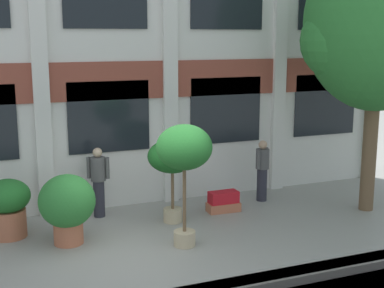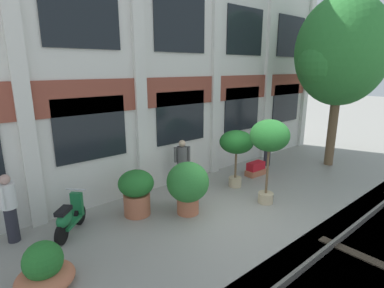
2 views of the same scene
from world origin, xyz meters
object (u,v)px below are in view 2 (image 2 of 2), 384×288
object	(u,v)px
potted_plant_stone_basin	(136,190)
resident_by_doorway	(268,145)
potted_plant_glazed_jar	(188,184)
resident_near_plants	(182,163)
broadleaf_tree	(341,54)
resident_watching_tracks	(9,206)
potted_plant_terracotta_small	(236,144)
scooter_second_parked	(69,218)
potted_plant_square_trough	(256,169)
potted_plant_low_pan	(269,139)
potted_plant_wide_bowl	(44,270)

from	to	relation	value
potted_plant_stone_basin	resident_by_doorway	distance (m)	6.15
potted_plant_glazed_jar	resident_near_plants	world-z (taller)	resident_near_plants
broadleaf_tree	resident_watching_tracks	bearing A→B (deg)	169.71
potted_plant_stone_basin	resident_watching_tracks	bearing A→B (deg)	166.12
potted_plant_stone_basin	resident_watching_tracks	xyz separation A→B (m)	(-2.80, 0.69, 0.16)
potted_plant_terracotta_small	scooter_second_parked	xyz separation A→B (m)	(-5.23, 0.51, -1.00)
broadleaf_tree	potted_plant_terracotta_small	distance (m)	5.56
broadleaf_tree	potted_plant_square_trough	distance (m)	5.38
potted_plant_stone_basin	potted_plant_glazed_jar	size ratio (longest dim) A/B	0.86
potted_plant_glazed_jar	resident_watching_tracks	world-z (taller)	resident_watching_tracks
potted_plant_low_pan	resident_by_doorway	size ratio (longest dim) A/B	1.57
scooter_second_parked	resident_watching_tracks	bearing A→B (deg)	107.53
potted_plant_wide_bowl	resident_by_doorway	bearing A→B (deg)	10.53
potted_plant_glazed_jar	resident_near_plants	size ratio (longest dim) A/B	0.88
potted_plant_terracotta_small	resident_watching_tracks	world-z (taller)	potted_plant_terracotta_small
scooter_second_parked	resident_watching_tracks	xyz separation A→B (m)	(-1.07, 0.57, 0.42)
broadleaf_tree	potted_plant_low_pan	distance (m)	5.50
potted_plant_low_pan	resident_watching_tracks	world-z (taller)	potted_plant_low_pan
broadleaf_tree	potted_plant_terracotta_small	xyz separation A→B (m)	(-4.66, 0.91, -2.90)
potted_plant_terracotta_small	resident_near_plants	xyz separation A→B (m)	(-1.47, 0.98, -0.56)
potted_plant_glazed_jar	scooter_second_parked	xyz separation A→B (m)	(-2.82, 0.95, -0.39)
scooter_second_parked	potted_plant_glazed_jar	bearing A→B (deg)	-63.15
resident_near_plants	potted_plant_square_trough	bearing A→B (deg)	100.55
broadleaf_tree	potted_plant_glazed_jar	size ratio (longest dim) A/B	4.51
potted_plant_wide_bowl	potted_plant_glazed_jar	distance (m)	3.83
resident_by_doorway	scooter_second_parked	bearing A→B (deg)	-123.61
potted_plant_wide_bowl	scooter_second_parked	xyz separation A→B (m)	(0.94, 1.49, 0.09)
broadleaf_tree	resident_near_plants	xyz separation A→B (m)	(-6.13, 1.89, -3.46)
potted_plant_stone_basin	potted_plant_glazed_jar	bearing A→B (deg)	-36.98
potted_plant_low_pan	scooter_second_parked	distance (m)	5.53
potted_plant_glazed_jar	resident_by_doorway	size ratio (longest dim) A/B	0.92
resident_watching_tracks	resident_near_plants	world-z (taller)	resident_near_plants
resident_by_doorway	resident_watching_tracks	distance (m)	8.96
potted_plant_wide_bowl	resident_watching_tracks	bearing A→B (deg)	93.59
scooter_second_parked	resident_watching_tracks	world-z (taller)	resident_watching_tracks
potted_plant_glazed_jar	scooter_second_parked	distance (m)	3.00
resident_watching_tracks	potted_plant_square_trough	bearing A→B (deg)	29.38
scooter_second_parked	resident_watching_tracks	distance (m)	1.28
potted_plant_low_pan	resident_by_doorway	xyz separation A→B (m)	(2.91, 2.08, -1.08)
potted_plant_square_trough	resident_near_plants	bearing A→B (deg)	165.20
potted_plant_wide_bowl	potted_plant_terracotta_small	bearing A→B (deg)	9.01
potted_plant_square_trough	scooter_second_parked	distance (m)	6.61
broadleaf_tree	scooter_second_parked	distance (m)	10.72
potted_plant_square_trough	potted_plant_stone_basin	xyz separation A→B (m)	(-4.86, 0.16, 0.46)
broadleaf_tree	potted_plant_low_pan	xyz separation A→B (m)	(-4.92, -0.51, -2.42)
potted_plant_stone_basin	potted_plant_terracotta_small	distance (m)	3.59
potted_plant_terracotta_small	potted_plant_glazed_jar	world-z (taller)	potted_plant_terracotta_small
resident_by_doorway	potted_plant_stone_basin	bearing A→B (deg)	-122.12
potted_plant_low_pan	scooter_second_parked	xyz separation A→B (m)	(-4.97, 1.93, -1.48)
scooter_second_parked	resident_near_plants	distance (m)	3.81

